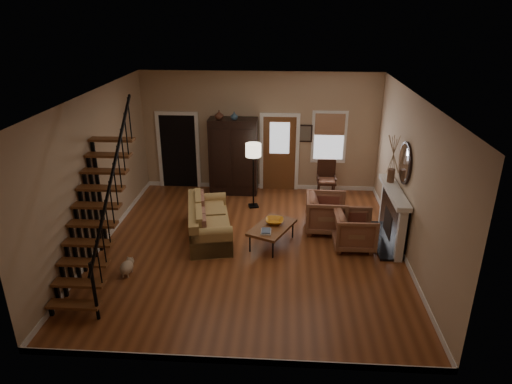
# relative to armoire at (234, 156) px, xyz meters

# --- Properties ---
(room) EXTENTS (7.00, 7.33, 3.30)m
(room) POSITION_rel_armoire_xyz_m (0.29, -1.39, 0.46)
(room) COLOR brown
(room) RESTS_ON ground
(staircase) EXTENTS (0.94, 2.80, 3.20)m
(staircase) POSITION_rel_armoire_xyz_m (-2.08, -4.45, 0.55)
(staircase) COLOR brown
(staircase) RESTS_ON ground
(fireplace) EXTENTS (0.33, 1.95, 2.30)m
(fireplace) POSITION_rel_armoire_xyz_m (3.83, -2.65, -0.31)
(fireplace) COLOR black
(fireplace) RESTS_ON ground
(armoire) EXTENTS (1.30, 0.60, 2.10)m
(armoire) POSITION_rel_armoire_xyz_m (0.00, 0.00, 0.00)
(armoire) COLOR black
(armoire) RESTS_ON ground
(vase_a) EXTENTS (0.24, 0.24, 0.25)m
(vase_a) POSITION_rel_armoire_xyz_m (-0.35, -0.10, 1.17)
(vase_a) COLOR #4C2619
(vase_a) RESTS_ON armoire
(vase_b) EXTENTS (0.20, 0.20, 0.21)m
(vase_b) POSITION_rel_armoire_xyz_m (0.05, -0.10, 1.16)
(vase_b) COLOR #334C60
(vase_b) RESTS_ON armoire
(sofa) EXTENTS (1.30, 2.21, 0.77)m
(sofa) POSITION_rel_armoire_xyz_m (-0.26, -2.69, -0.66)
(sofa) COLOR #AA884D
(sofa) RESTS_ON ground
(coffee_table) EXTENTS (1.11, 1.35, 0.45)m
(coffee_table) POSITION_rel_armoire_xyz_m (1.17, -2.98, -0.83)
(coffee_table) COLOR brown
(coffee_table) RESTS_ON ground
(bowl) EXTENTS (0.40, 0.40, 0.10)m
(bowl) POSITION_rel_armoire_xyz_m (1.22, -2.83, -0.55)
(bowl) COLOR orange
(bowl) RESTS_ON coffee_table
(books) EXTENTS (0.21, 0.29, 0.05)m
(books) POSITION_rel_armoire_xyz_m (1.05, -3.28, -0.57)
(books) COLOR beige
(books) RESTS_ON coffee_table
(armchair_left) EXTENTS (0.90, 0.88, 0.81)m
(armchair_left) POSITION_rel_armoire_xyz_m (2.95, -2.97, -0.65)
(armchair_left) COLOR brown
(armchair_left) RESTS_ON ground
(armchair_right) EXTENTS (0.98, 0.95, 0.86)m
(armchair_right) POSITION_rel_armoire_xyz_m (2.40, -2.20, -0.62)
(armchair_right) COLOR brown
(armchair_right) RESTS_ON ground
(floor_lamp) EXTENTS (0.48, 0.48, 1.71)m
(floor_lamp) POSITION_rel_armoire_xyz_m (0.62, -0.98, -0.19)
(floor_lamp) COLOR black
(floor_lamp) RESTS_ON ground
(side_chair) EXTENTS (0.54, 0.54, 1.02)m
(side_chair) POSITION_rel_armoire_xyz_m (2.55, -0.20, -0.54)
(side_chair) COLOR #341B10
(side_chair) RESTS_ON ground
(dog) EXTENTS (0.27, 0.42, 0.30)m
(dog) POSITION_rel_armoire_xyz_m (-1.62, -4.39, -0.90)
(dog) COLOR tan
(dog) RESTS_ON ground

